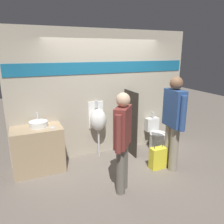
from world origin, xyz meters
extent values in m
plane|color=#70665B|center=(0.00, 0.00, 0.00)|extent=(16.00, 16.00, 0.00)
cube|color=#B2A893|center=(0.00, 0.60, 1.35)|extent=(4.00, 0.06, 2.70)
cube|color=#19668E|center=(0.00, 0.56, 1.92)|extent=(3.92, 0.01, 0.24)
cube|color=tan|center=(-1.48, 0.29, 0.44)|extent=(0.93, 0.55, 0.87)
cylinder|color=white|center=(-1.43, 0.35, 0.93)|extent=(0.34, 0.34, 0.11)
cylinder|color=silver|center=(-1.43, 0.47, 1.05)|extent=(0.03, 0.03, 0.14)
cube|color=#B7B7BC|center=(-1.21, 0.18, 0.88)|extent=(0.07, 0.14, 0.01)
cube|color=#28231E|center=(0.49, 0.27, 0.72)|extent=(0.03, 0.59, 1.43)
cylinder|color=silver|center=(-0.22, 0.40, 0.31)|extent=(0.04, 0.04, 0.62)
ellipsoid|color=white|center=(-0.22, 0.40, 0.84)|extent=(0.35, 0.31, 0.47)
cube|color=white|center=(-0.22, 0.56, 0.91)|extent=(0.34, 0.02, 0.59)
cylinder|color=silver|center=(-0.22, 0.52, 1.17)|extent=(0.06, 0.06, 0.16)
cylinder|color=white|center=(1.19, 0.19, 0.18)|extent=(0.39, 0.39, 0.37)
torus|color=white|center=(1.19, 0.19, 0.38)|extent=(0.40, 0.40, 0.04)
cube|color=white|center=(1.19, 0.48, 0.53)|extent=(0.32, 0.16, 0.32)
cylinder|color=silver|center=(1.19, 0.46, 0.77)|extent=(0.06, 0.06, 0.14)
cylinder|color=#666056|center=(-0.34, -0.98, 0.40)|extent=(0.15, 0.15, 0.81)
cylinder|color=#666056|center=(-0.23, -0.86, 0.40)|extent=(0.15, 0.15, 0.81)
cube|color=brown|center=(-0.29, -0.92, 1.12)|extent=(0.42, 0.44, 0.64)
cylinder|color=brown|center=(-0.44, -1.10, 1.09)|extent=(0.10, 0.10, 0.59)
cylinder|color=brown|center=(-0.13, -0.74, 1.09)|extent=(0.10, 0.10, 0.59)
sphere|color=beige|center=(-0.29, -0.92, 1.55)|extent=(0.22, 0.22, 0.22)
cylinder|color=gray|center=(0.91, -0.73, 0.44)|extent=(0.17, 0.17, 0.88)
cylinder|color=gray|center=(0.92, -0.55, 0.44)|extent=(0.17, 0.17, 0.88)
cube|color=#2D4C84|center=(0.91, -0.64, 1.23)|extent=(0.23, 0.47, 0.70)
cylinder|color=#2D4C84|center=(0.90, -0.90, 1.20)|extent=(0.11, 0.11, 0.64)
cylinder|color=#2D4C84|center=(0.93, -0.38, 1.20)|extent=(0.11, 0.11, 0.64)
sphere|color=brown|center=(0.91, -0.64, 1.70)|extent=(0.24, 0.24, 0.24)
cube|color=yellow|center=(0.67, -0.55, 0.22)|extent=(0.31, 0.17, 0.43)
torus|color=#4C4742|center=(0.67, -0.55, 0.47)|extent=(0.20, 0.01, 0.20)
camera|label=1|loc=(-1.70, -3.78, 2.25)|focal=35.00mm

